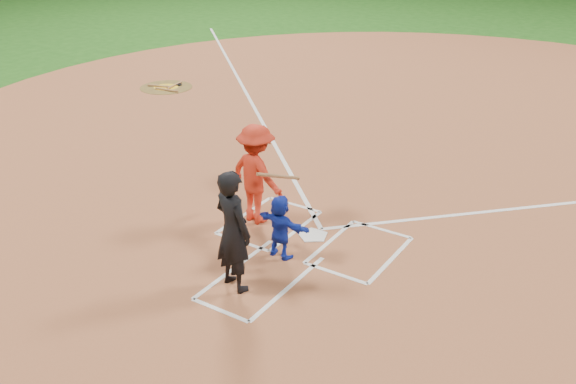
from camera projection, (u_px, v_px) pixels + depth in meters
The scene contains 13 objects.
ground at pixel (313, 236), 11.99m from camera, with size 120.00×120.00×0.00m, color #1C5014.
home_plate_dirt at pixel (432, 141), 16.55m from camera, with size 28.00×28.00×0.01m, color #955130.
home_plate at pixel (313, 235), 11.99m from camera, with size 0.60×0.60×0.02m, color silver.
on_deck_circle at pixel (166, 87), 20.99m from camera, with size 1.70×1.70×0.01m, color brown.
on_deck_logo at pixel (166, 87), 20.98m from camera, with size 0.80×0.80×0.00m, color gold.
on_deck_bat_a at pixel (175, 85), 21.09m from camera, with size 0.06×0.06×0.84m, color #AA713E.
on_deck_bat_b at pixel (159, 86), 20.99m from camera, with size 0.06×0.06×0.84m, color brown.
on_deck_bat_c at pixel (167, 90), 20.60m from camera, with size 0.06×0.06×0.84m, color #916035.
bat_weight_donut at pixel (179, 84), 21.18m from camera, with size 0.19×0.19×0.05m, color black.
catcher at pixel (280, 227), 11.08m from camera, with size 1.09×0.35×1.17m, color #162DB5.
umpire at pixel (233, 231), 10.04m from camera, with size 0.75×0.49×2.05m, color black.
chalk_markings at pixel (421, 149), 16.01m from camera, with size 28.35×17.32×0.01m.
batter_at_plate at pixel (256, 174), 12.15m from camera, with size 1.56×0.99×1.96m.
Camera 1 is at (5.28, -9.08, 5.87)m, focal length 40.00 mm.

